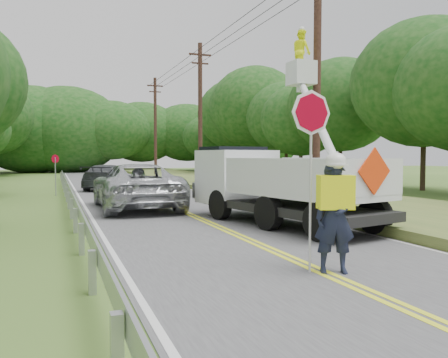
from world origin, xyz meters
name	(u,v)px	position (x,y,z in m)	size (l,w,h in m)	color
ground	(349,285)	(0.00, 0.00, 0.00)	(140.00, 140.00, 0.00)	#426325
road	(163,203)	(0.00, 14.00, 0.01)	(7.20, 96.00, 0.03)	#47474A
guardrail	(70,192)	(-4.02, 14.91, 0.55)	(0.18, 48.00, 0.77)	#A3A6AD
utility_poles	(238,100)	(5.00, 17.02, 5.27)	(1.60, 43.30, 10.00)	black
tall_grass_verge	(298,195)	(7.10, 14.00, 0.15)	(7.00, 96.00, 0.30)	#46622D
treeline_right	(321,106)	(15.87, 25.55, 6.26)	(11.08, 54.43, 11.65)	#332319
treeline_horizon	(86,130)	(-0.65, 56.11, 5.50)	(58.00, 15.48, 12.12)	#0E4110
flagger	(335,209)	(0.18, 0.71, 1.21)	(1.25, 0.71, 3.36)	#191E33
bucket_truck	(267,173)	(2.03, 7.33, 1.58)	(4.59, 7.48, 6.95)	black
suv_silver	(136,186)	(-1.52, 12.16, 0.94)	(3.04, 6.59, 1.83)	#BBBDC2
suv_darkgrey	(107,177)	(-1.47, 23.37, 0.81)	(2.21, 5.44, 1.58)	#3D4044
stop_sign_permanent	(55,169)	(-4.59, 19.65, 1.46)	(0.41, 0.29, 2.24)	#A3A6AD
yard_sign	(363,198)	(6.46, 7.97, 0.54)	(0.52, 0.11, 0.75)	white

